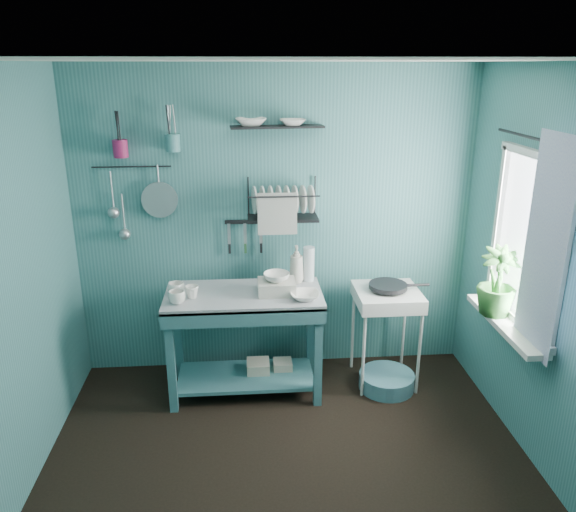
{
  "coord_description": "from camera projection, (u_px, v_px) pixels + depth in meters",
  "views": [
    {
      "loc": [
        -0.24,
        -2.88,
        2.48
      ],
      "look_at": [
        0.05,
        0.85,
        1.2
      ],
      "focal_mm": 35.0,
      "sensor_mm": 36.0,
      "label": 1
    }
  ],
  "objects": [
    {
      "name": "floor",
      "position": [
        291.0,
        479.0,
        3.54
      ],
      "size": [
        3.2,
        3.2,
        0.0
      ],
      "primitive_type": "plane",
      "color": "black",
      "rests_on": "ground"
    },
    {
      "name": "ceiling",
      "position": [
        291.0,
        60.0,
        2.73
      ],
      "size": [
        3.2,
        3.2,
        0.0
      ],
      "primitive_type": "plane",
      "rotation": [
        3.14,
        0.0,
        0.0
      ],
      "color": "silver",
      "rests_on": "ground"
    },
    {
      "name": "wall_back",
      "position": [
        276.0,
        224.0,
        4.55
      ],
      "size": [
        3.2,
        0.0,
        3.2
      ],
      "primitive_type": "plane",
      "rotation": [
        1.57,
        0.0,
        0.0
      ],
      "color": "#356C6D",
      "rests_on": "ground"
    },
    {
      "name": "wall_front",
      "position": [
        332.0,
        489.0,
        1.72
      ],
      "size": [
        3.2,
        0.0,
        3.2
      ],
      "primitive_type": "plane",
      "rotation": [
        -1.57,
        0.0,
        0.0
      ],
      "color": "#356C6D",
      "rests_on": "ground"
    },
    {
      "name": "wall_right",
      "position": [
        566.0,
        288.0,
        3.25
      ],
      "size": [
        0.0,
        3.0,
        3.0
      ],
      "primitive_type": "plane",
      "rotation": [
        1.57,
        0.0,
        -1.57
      ],
      "color": "#356C6D",
      "rests_on": "ground"
    },
    {
      "name": "work_counter",
      "position": [
        245.0,
        343.0,
        4.38
      ],
      "size": [
        1.21,
        0.65,
        0.84
      ],
      "primitive_type": "cube",
      "rotation": [
        0.0,
        0.0,
        -0.05
      ],
      "color": "#366B72",
      "rests_on": "floor"
    },
    {
      "name": "mug_left",
      "position": [
        177.0,
        297.0,
        4.04
      ],
      "size": [
        0.12,
        0.12,
        0.1
      ],
      "primitive_type": "imported",
      "color": "white",
      "rests_on": "work_counter"
    },
    {
      "name": "mug_mid",
      "position": [
        192.0,
        292.0,
        4.14
      ],
      "size": [
        0.14,
        0.14,
        0.09
      ],
      "primitive_type": "imported",
      "rotation": [
        0.0,
        0.0,
        0.52
      ],
      "color": "white",
      "rests_on": "work_counter"
    },
    {
      "name": "mug_right",
      "position": [
        176.0,
        289.0,
        4.19
      ],
      "size": [
        0.17,
        0.17,
        0.1
      ],
      "primitive_type": "imported",
      "rotation": [
        0.0,
        0.0,
        1.05
      ],
      "color": "white",
      "rests_on": "work_counter"
    },
    {
      "name": "wash_tub",
      "position": [
        277.0,
        287.0,
        4.23
      ],
      "size": [
        0.28,
        0.22,
        0.1
      ],
      "primitive_type": "cube",
      "color": "beige",
      "rests_on": "work_counter"
    },
    {
      "name": "tub_bowl",
      "position": [
        277.0,
        277.0,
        4.2
      ],
      "size": [
        0.2,
        0.19,
        0.06
      ],
      "primitive_type": "imported",
      "color": "white",
      "rests_on": "wash_tub"
    },
    {
      "name": "soap_bottle",
      "position": [
        296.0,
        264.0,
        4.42
      ],
      "size": [
        0.11,
        0.12,
        0.3
      ],
      "primitive_type": "imported",
      "color": "beige",
      "rests_on": "work_counter"
    },
    {
      "name": "water_bottle",
      "position": [
        309.0,
        264.0,
        4.44
      ],
      "size": [
        0.09,
        0.09,
        0.28
      ],
      "primitive_type": "cylinder",
      "color": "silver",
      "rests_on": "work_counter"
    },
    {
      "name": "counter_bowl",
      "position": [
        305.0,
        296.0,
        4.13
      ],
      "size": [
        0.22,
        0.22,
        0.05
      ],
      "primitive_type": "imported",
      "color": "white",
      "rests_on": "work_counter"
    },
    {
      "name": "hotplate_stand",
      "position": [
        385.0,
        336.0,
        4.53
      ],
      "size": [
        0.52,
        0.52,
        0.8
      ],
      "primitive_type": "cube",
      "rotation": [
        0.0,
        0.0,
        -0.05
      ],
      "color": "silver",
      "rests_on": "floor"
    },
    {
      "name": "frying_pan",
      "position": [
        388.0,
        286.0,
        4.39
      ],
      "size": [
        0.3,
        0.3,
        0.03
      ],
      "primitive_type": "cylinder",
      "color": "black",
      "rests_on": "hotplate_stand"
    },
    {
      "name": "knife_strip",
      "position": [
        245.0,
        222.0,
        4.49
      ],
      "size": [
        0.32,
        0.02,
        0.03
      ],
      "primitive_type": "cube",
      "rotation": [
        0.0,
        0.0,
        -0.02
      ],
      "color": "black",
      "rests_on": "wall_back"
    },
    {
      "name": "dish_rack",
      "position": [
        283.0,
        200.0,
        4.35
      ],
      "size": [
        0.57,
        0.3,
        0.32
      ],
      "primitive_type": "cube",
      "rotation": [
        0.0,
        0.0,
        -0.11
      ],
      "color": "black",
      "rests_on": "wall_back"
    },
    {
      "name": "upper_shelf",
      "position": [
        277.0,
        127.0,
        4.2
      ],
      "size": [
        0.71,
        0.23,
        0.01
      ],
      "primitive_type": "cube",
      "rotation": [
        0.0,
        0.0,
        0.08
      ],
      "color": "black",
      "rests_on": "wall_back"
    },
    {
      "name": "shelf_bowl_left",
      "position": [
        251.0,
        131.0,
        4.19
      ],
      "size": [
        0.24,
        0.24,
        0.06
      ],
      "primitive_type": "imported",
      "rotation": [
        0.0,
        0.0,
        0.0
      ],
      "color": "white",
      "rests_on": "upper_shelf"
    },
    {
      "name": "shelf_bowl_right",
      "position": [
        293.0,
        119.0,
        4.19
      ],
      "size": [
        0.2,
        0.2,
        0.05
      ],
      "primitive_type": "imported",
      "rotation": [
        0.0,
        0.0,
        -0.03
      ],
      "color": "white",
      "rests_on": "upper_shelf"
    },
    {
      "name": "utensil_cup_magenta",
      "position": [
        120.0,
        149.0,
        4.18
      ],
      "size": [
        0.11,
        0.11,
        0.13
      ],
      "primitive_type": "cylinder",
      "color": "#931B4E",
      "rests_on": "wall_back"
    },
    {
      "name": "utensil_cup_teal",
      "position": [
        173.0,
        143.0,
        4.2
      ],
      "size": [
        0.11,
        0.11,
        0.13
      ],
      "primitive_type": "cylinder",
      "color": "teal",
      "rests_on": "wall_back"
    },
    {
      "name": "colander",
      "position": [
        160.0,
        200.0,
        4.36
      ],
      "size": [
        0.28,
        0.03,
        0.28
      ],
      "primitive_type": "cylinder",
      "rotation": [
        1.54,
        0.0,
        0.0
      ],
      "color": "#AAAEB2",
      "rests_on": "wall_back"
    },
    {
      "name": "ladle_outer",
      "position": [
        112.0,
        191.0,
        4.32
      ],
      "size": [
        0.01,
        0.01,
        0.3
      ],
      "primitive_type": "cylinder",
      "color": "#AAAEB2",
      "rests_on": "wall_back"
    },
    {
      "name": "ladle_inner",
      "position": [
        123.0,
        213.0,
        4.38
      ],
      "size": [
        0.01,
        0.01,
        0.3
      ],
      "primitive_type": "cylinder",
      "color": "#AAAEB2",
      "rests_on": "wall_back"
    },
    {
      "name": "hook_rail",
      "position": [
        131.0,
        167.0,
        4.28
      ],
      "size": [
        0.6,
        0.01,
        0.01
      ],
      "primitive_type": "cylinder",
      "rotation": [
        0.0,
        1.57,
        0.0
      ],
      "color": "black",
      "rests_on": "wall_back"
    },
    {
      "name": "window_glass",
      "position": [
        529.0,
        241.0,
        3.63
      ],
      "size": [
        0.0,
        1.1,
        1.1
      ],
      "primitive_type": "plane",
      "rotation": [
        1.57,
        0.0,
        1.57
      ],
      "color": "white",
      "rests_on": "wall_right"
    },
    {
      "name": "windowsill",
      "position": [
        505.0,
        324.0,
        3.81
      ],
      "size": [
        0.16,
        0.95,
        0.04
      ],
      "primitive_type": "cube",
      "color": "silver",
      "rests_on": "wall_right"
    },
    {
      "name": "curtain",
      "position": [
        544.0,
        248.0,
        3.32
      ],
      "size": [
        0.0,
        1.35,
        1.35
      ],
      "primitive_type": "plane",
      "rotation": [
        1.57,
        0.0,
        1.57
      ],
      "color": "silver",
      "rests_on": "wall_right"
    },
    {
      "name": "curtain_rod",
      "position": [
        537.0,
        139.0,
        3.41
      ],
      "size": [
        0.02,
        1.05,
        0.02
      ],
      "primitive_type": "cylinder",
      "rotation": [
        1.57,
        0.0,
        0.0
      ],
      "color": "black",
      "rests_on": "wall_right"
    },
    {
      "name": "potted_plant",
      "position": [
        498.0,
        281.0,
        3.84
      ],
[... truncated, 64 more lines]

